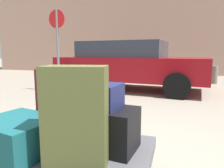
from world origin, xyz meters
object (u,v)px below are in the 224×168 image
(suitcase_olive_stacked_top, at_px, (76,118))
(luggage_cart, at_px, (69,156))
(suitcase_maroon_rear_right, at_px, (60,102))
(bollard_kerb_near, at_px, (214,75))
(duffel_bag_navy_topmost_pile, at_px, (99,96))
(no_parking_sign, at_px, (58,41))
(parked_car, at_px, (129,64))
(duffel_bag_black_rear_left, at_px, (99,127))
(suitcase_teal_center, at_px, (19,135))

(suitcase_olive_stacked_top, bearing_deg, luggage_cart, 118.10)
(suitcase_maroon_rear_right, height_order, bollard_kerb_near, suitcase_maroon_rear_right)
(suitcase_olive_stacked_top, distance_m, duffel_bag_navy_topmost_pile, 0.33)
(no_parking_sign, bearing_deg, parked_car, 27.61)
(duffel_bag_black_rear_left, xyz_separation_m, bollard_kerb_near, (1.88, 6.66, -0.19))
(bollard_kerb_near, xyz_separation_m, no_parking_sign, (-4.48, -2.95, 1.09))
(suitcase_maroon_rear_right, bearing_deg, suitcase_olive_stacked_top, -52.49)
(parked_car, distance_m, bollard_kerb_near, 3.35)
(suitcase_olive_stacked_top, bearing_deg, no_parking_sign, 111.17)
(parked_car, bearing_deg, no_parking_sign, -152.39)
(bollard_kerb_near, bearing_deg, luggage_cart, -107.36)
(duffel_bag_navy_topmost_pile, distance_m, no_parking_sign, 4.57)
(suitcase_maroon_rear_right, distance_m, no_parking_sign, 4.24)
(no_parking_sign, bearing_deg, suitcase_teal_center, -62.92)
(duffel_bag_black_rear_left, distance_m, bollard_kerb_near, 6.92)
(duffel_bag_navy_topmost_pile, bearing_deg, suitcase_olive_stacked_top, -90.67)
(suitcase_olive_stacked_top, bearing_deg, duffel_bag_navy_topmost_pile, 71.66)
(duffel_bag_black_rear_left, relative_size, no_parking_sign, 0.27)
(duffel_bag_navy_topmost_pile, relative_size, no_parking_sign, 0.15)
(luggage_cart, bearing_deg, suitcase_olive_stacked_top, -50.74)
(suitcase_olive_stacked_top, bearing_deg, duffel_bag_black_rear_left, 71.66)
(duffel_bag_black_rear_left, xyz_separation_m, suitcase_teal_center, (-0.56, -0.26, -0.03))
(parked_car, height_order, no_parking_sign, no_parking_sign)
(duffel_bag_black_rear_left, relative_size, suitcase_olive_stacked_top, 0.89)
(bollard_kerb_near, height_order, no_parking_sign, no_parking_sign)
(suitcase_teal_center, bearing_deg, bollard_kerb_near, 83.14)
(luggage_cart, distance_m, duffel_bag_navy_topmost_pile, 0.55)
(suitcase_maroon_rear_right, relative_size, parked_car, 0.14)
(suitcase_maroon_rear_right, height_order, duffel_bag_navy_topmost_pile, suitcase_maroon_rear_right)
(luggage_cart, bearing_deg, suitcase_maroon_rear_right, 131.30)
(suitcase_maroon_rear_right, xyz_separation_m, duffel_bag_navy_topmost_pile, (0.43, -0.14, 0.12))
(luggage_cart, distance_m, duffel_bag_black_rear_left, 0.34)
(duffel_bag_black_rear_left, relative_size, suitcase_teal_center, 1.13)
(luggage_cart, distance_m, suitcase_teal_center, 0.42)
(suitcase_maroon_rear_right, height_order, parked_car, parked_car)
(parked_car, xyz_separation_m, no_parking_sign, (-1.82, -0.95, 0.64))
(suitcase_maroon_rear_right, xyz_separation_m, no_parking_sign, (-2.16, 3.57, 0.75))
(luggage_cart, relative_size, duffel_bag_black_rear_left, 2.17)
(suitcase_teal_center, distance_m, no_parking_sign, 4.56)
(suitcase_olive_stacked_top, distance_m, suitcase_maroon_rear_right, 0.61)
(duffel_bag_black_rear_left, bearing_deg, suitcase_maroon_rear_right, 168.05)
(suitcase_maroon_rear_right, distance_m, duffel_bag_navy_topmost_pile, 0.47)
(luggage_cart, xyz_separation_m, no_parking_sign, (-2.36, 3.80, 1.13))
(luggage_cart, relative_size, suitcase_teal_center, 2.45)
(suitcase_teal_center, xyz_separation_m, suitcase_maroon_rear_right, (0.13, 0.40, 0.18))
(duffel_bag_black_rear_left, bearing_deg, no_parking_sign, 131.27)
(duffel_bag_navy_topmost_pile, bearing_deg, suitcase_teal_center, -148.54)
(suitcase_olive_stacked_top, xyz_separation_m, suitcase_maroon_rear_right, (-0.39, 0.46, -0.03))
(suitcase_maroon_rear_right, relative_size, no_parking_sign, 0.27)
(bollard_kerb_near, bearing_deg, duffel_bag_black_rear_left, -105.79)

